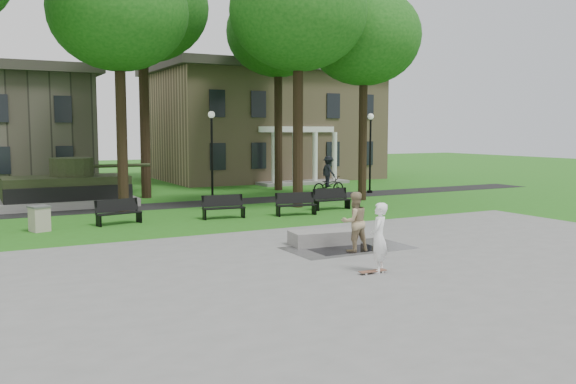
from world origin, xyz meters
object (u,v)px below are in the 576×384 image
cyclist (328,179)px  trash_bin (39,218)px  friend_watching (354,222)px  park_bench_0 (119,211)px  skateboarder (379,238)px  concrete_block (324,237)px

cyclist → trash_bin: bearing=109.1°
friend_watching → park_bench_0: friend_watching is taller
skateboarder → trash_bin: (-7.20, 11.29, -0.46)m
friend_watching → trash_bin: 11.94m
skateboarder → trash_bin: size_ratio=1.93×
friend_watching → cyclist: (8.22, 14.86, -0.03)m
concrete_block → cyclist: bearing=57.8°
friend_watching → trash_bin: bearing=-43.3°
park_bench_0 → trash_bin: bearing=175.8°
park_bench_0 → cyclist: bearing=11.7°
friend_watching → park_bench_0: size_ratio=1.00×
skateboarder → park_bench_0: 12.42m
concrete_block → cyclist: (8.45, 13.42, 0.67)m
concrete_block → cyclist: size_ratio=0.98×
skateboarder → concrete_block: bearing=-144.6°
skateboarder → friend_watching: (1.00, 2.62, 0.00)m
friend_watching → park_bench_0: bearing=-56.8°
friend_watching → cyclist: bearing=-115.6°
skateboarder → park_bench_0: skateboarder is taller
concrete_block → trash_bin: size_ratio=2.29×
concrete_block → friend_watching: size_ratio=1.19×
concrete_block → park_bench_0: 9.11m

